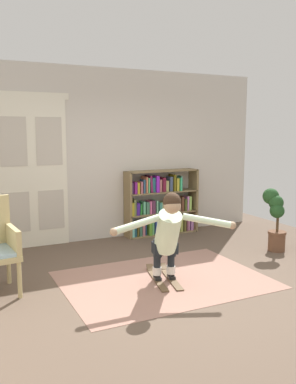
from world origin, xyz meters
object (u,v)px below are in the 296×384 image
potted_plant (275,217)px  person_skier (168,231)px  bookshelf (160,206)px  skis_pair (163,277)px

potted_plant → person_skier: (-2.18, -0.55, 0.14)m
potted_plant → person_skier: 2.25m
potted_plant → person_skier: bearing=-165.9°
bookshelf → skis_pair: bearing=-116.3°
bookshelf → potted_plant: size_ratio=1.40×
skis_pair → person_skier: size_ratio=0.61×
potted_plant → skis_pair: (-2.13, -0.34, -0.52)m
bookshelf → potted_plant: bearing=-57.2°
skis_pair → person_skier: (-0.05, -0.21, 0.66)m
person_skier → bookshelf: bearing=64.8°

